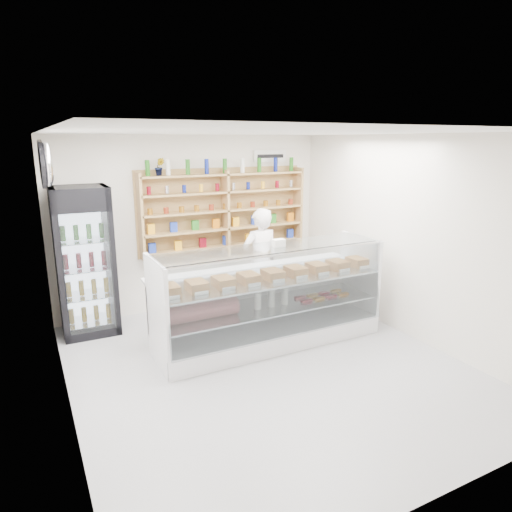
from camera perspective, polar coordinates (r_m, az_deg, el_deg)
room at (r=5.30m, az=1.40°, el=-0.07°), size 5.00×5.00×5.00m
display_counter at (r=6.30m, az=1.59°, el=-7.56°), size 3.12×0.93×1.36m
shop_worker at (r=7.20m, az=0.52°, el=-0.71°), size 0.64×0.43×1.70m
drinks_cooler at (r=6.88m, az=-20.60°, el=-0.59°), size 0.77×0.75×2.11m
wall_shelving at (r=7.54m, az=-3.82°, el=5.71°), size 2.84×0.28×1.33m
potted_plant at (r=7.11m, az=-11.96°, el=10.87°), size 0.17×0.16×0.27m
security_mirror at (r=5.72m, az=-24.69°, el=10.36°), size 0.15×0.50×0.50m
wall_sign at (r=7.98m, az=1.76°, el=12.38°), size 0.62×0.03×0.20m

